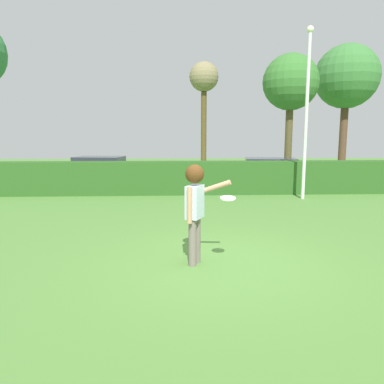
% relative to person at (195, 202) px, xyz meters
% --- Properties ---
extents(ground_plane, '(60.00, 60.00, 0.00)m').
position_rel_person_xyz_m(ground_plane, '(0.44, -0.03, -1.13)').
color(ground_plane, '#53863A').
extents(person, '(0.83, 0.52, 1.79)m').
position_rel_person_xyz_m(person, '(0.00, 0.00, 0.00)').
color(person, slate).
rests_on(person, ground).
extents(frisbee, '(0.26, 0.26, 0.06)m').
position_rel_person_xyz_m(frisbee, '(0.52, -0.39, 0.13)').
color(frisbee, white).
extents(lamppost, '(0.24, 0.24, 5.94)m').
position_rel_person_xyz_m(lamppost, '(4.27, 6.68, 2.15)').
color(lamppost, silver).
rests_on(lamppost, ground).
extents(hedge_row, '(29.83, 0.90, 1.26)m').
position_rel_person_xyz_m(hedge_row, '(0.44, 8.02, -0.50)').
color(hedge_row, '#2B5920').
rests_on(hedge_row, ground).
extents(parked_car_silver, '(4.39, 2.27, 1.25)m').
position_rel_person_xyz_m(parked_car_silver, '(-3.98, 11.73, -0.44)').
color(parked_car_silver, '#B7B7BC').
rests_on(parked_car_silver, ground).
extents(parked_car_white, '(4.41, 2.32, 1.25)m').
position_rel_person_xyz_m(parked_car_white, '(3.94, 10.07, -0.44)').
color(parked_car_white, white).
rests_on(parked_car_white, ground).
extents(willow_tree, '(3.63, 3.63, 7.41)m').
position_rel_person_xyz_m(willow_tree, '(9.56, 15.27, 4.41)').
color(willow_tree, brown).
rests_on(willow_tree, ground).
extents(bare_elm_tree, '(1.83, 1.83, 6.79)m').
position_rel_person_xyz_m(bare_elm_tree, '(1.52, 17.61, 4.44)').
color(bare_elm_tree, brown).
rests_on(bare_elm_tree, ground).
extents(maple_tree, '(2.78, 2.78, 6.28)m').
position_rel_person_xyz_m(maple_tree, '(5.46, 12.52, 3.69)').
color(maple_tree, brown).
rests_on(maple_tree, ground).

